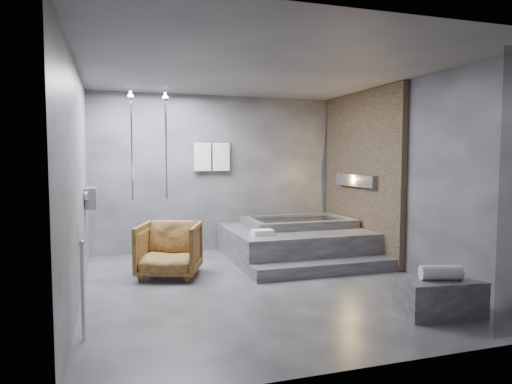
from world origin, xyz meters
name	(u,v)px	position (x,y,z in m)	size (l,w,h in m)	color
room	(284,154)	(0.40, 0.24, 1.73)	(5.00, 5.04, 2.82)	#313134
tub_deck	(294,243)	(1.05, 1.45, 0.25)	(2.20, 2.00, 0.50)	#373739
tub_step	(325,268)	(1.05, 0.27, 0.09)	(2.20, 0.36, 0.18)	#373739
concrete_bench	(440,297)	(1.46, -1.64, 0.19)	(0.86, 0.47, 0.39)	#353437
driftwood_chair	(169,250)	(-1.11, 0.83, 0.39)	(0.82, 0.85, 0.77)	#442A11
rolled_towel	(441,272)	(1.45, -1.66, 0.46)	(0.16, 0.16, 0.43)	silver
deck_towel	(263,233)	(0.31, 0.94, 0.54)	(0.32, 0.23, 0.08)	silver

